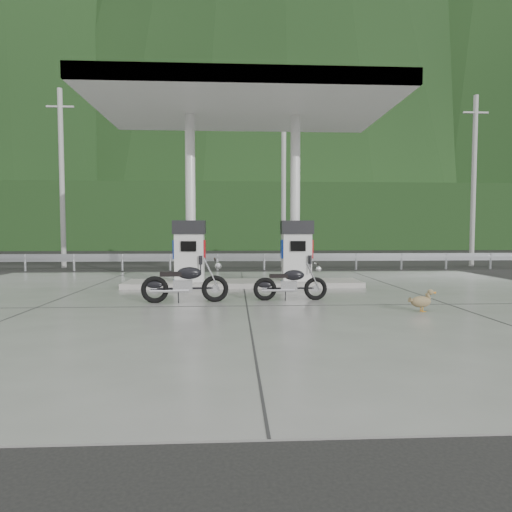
{
  "coord_description": "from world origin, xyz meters",
  "views": [
    {
      "loc": [
        -0.26,
        -10.24,
        1.64
      ],
      "look_at": [
        0.3,
        1.0,
        1.0
      ],
      "focal_mm": 30.0,
      "sensor_mm": 36.0,
      "label": 1
    }
  ],
  "objects_px": {
    "gas_pump_left": "(190,251)",
    "motorcycle_left": "(185,283)",
    "gas_pump_right": "(297,251)",
    "motorcycle_right": "(290,284)",
    "duck": "(421,302)"
  },
  "relations": [
    {
      "from": "gas_pump_left",
      "to": "motorcycle_left",
      "type": "xyz_separation_m",
      "value": [
        0.2,
        -2.93,
        -0.61
      ]
    },
    {
      "from": "gas_pump_right",
      "to": "motorcycle_left",
      "type": "height_order",
      "value": "gas_pump_right"
    },
    {
      "from": "motorcycle_right",
      "to": "duck",
      "type": "relative_size",
      "value": 3.06
    },
    {
      "from": "gas_pump_left",
      "to": "gas_pump_right",
      "type": "distance_m",
      "value": 3.2
    },
    {
      "from": "motorcycle_left",
      "to": "motorcycle_right",
      "type": "relative_size",
      "value": 1.13
    },
    {
      "from": "gas_pump_right",
      "to": "motorcycle_left",
      "type": "xyz_separation_m",
      "value": [
        -3.0,
        -2.93,
        -0.61
      ]
    },
    {
      "from": "gas_pump_left",
      "to": "duck",
      "type": "bearing_deg",
      "value": -40.11
    },
    {
      "from": "motorcycle_right",
      "to": "duck",
      "type": "distance_m",
      "value": 2.93
    },
    {
      "from": "gas_pump_left",
      "to": "motorcycle_right",
      "type": "xyz_separation_m",
      "value": [
        2.65,
        -2.74,
        -0.66
      ]
    },
    {
      "from": "motorcycle_left",
      "to": "duck",
      "type": "height_order",
      "value": "motorcycle_left"
    },
    {
      "from": "gas_pump_right",
      "to": "motorcycle_right",
      "type": "relative_size",
      "value": 1.1
    },
    {
      "from": "motorcycle_left",
      "to": "duck",
      "type": "xyz_separation_m",
      "value": [
        4.91,
        -1.37,
        -0.25
      ]
    },
    {
      "from": "gas_pump_right",
      "to": "duck",
      "type": "height_order",
      "value": "gas_pump_right"
    },
    {
      "from": "duck",
      "to": "motorcycle_left",
      "type": "bearing_deg",
      "value": 155.85
    },
    {
      "from": "gas_pump_right",
      "to": "duck",
      "type": "distance_m",
      "value": 4.79
    }
  ]
}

